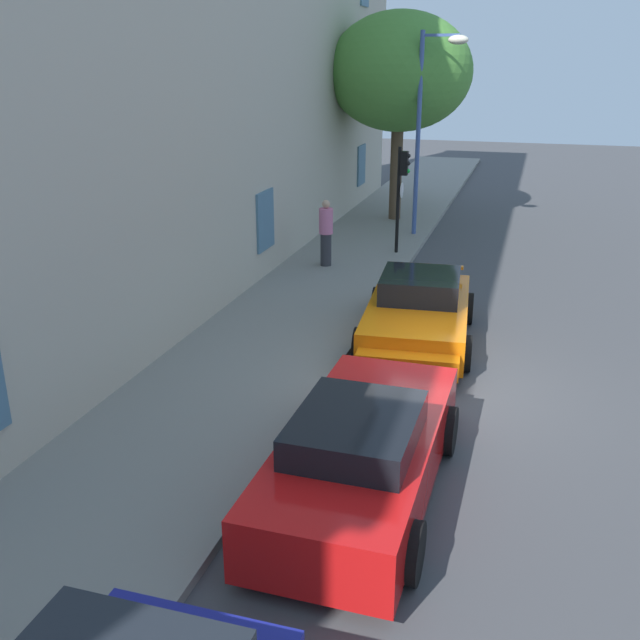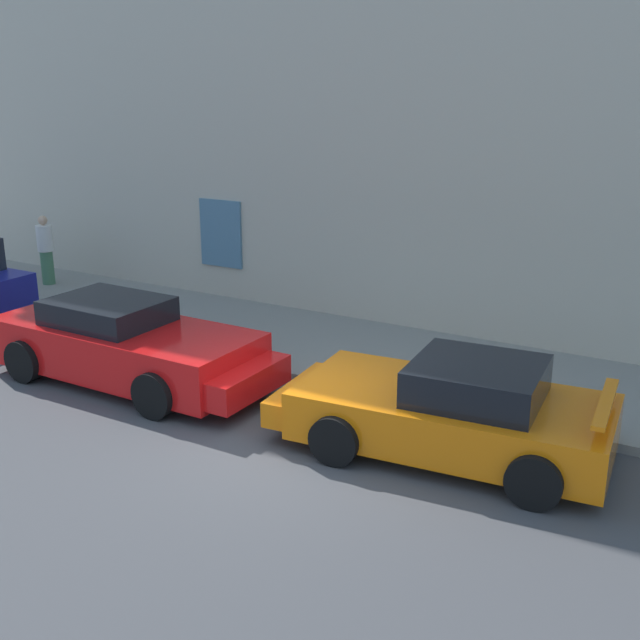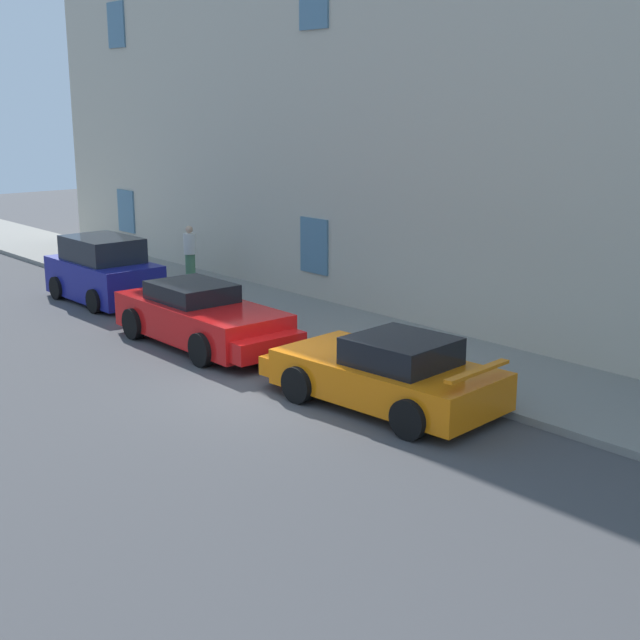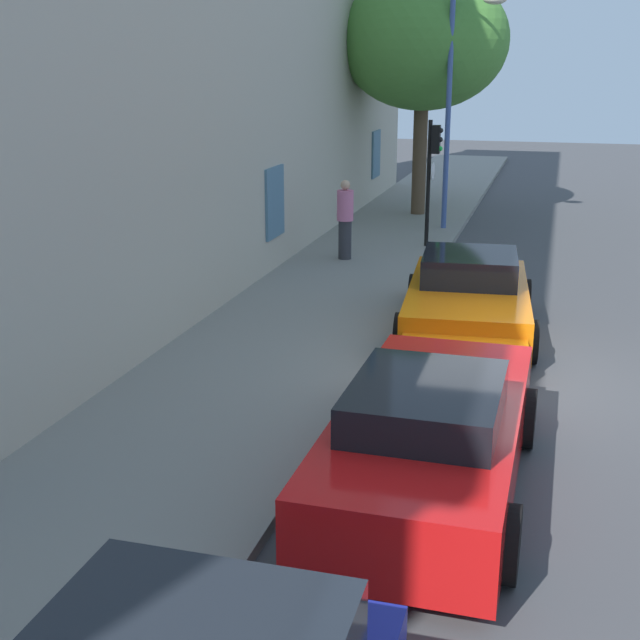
{
  "view_description": "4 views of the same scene",
  "coord_description": "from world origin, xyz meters",
  "px_view_note": "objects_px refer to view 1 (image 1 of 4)",
  "views": [
    {
      "loc": [
        -11.73,
        -1.14,
        5.54
      ],
      "look_at": [
        0.44,
        2.52,
        0.87
      ],
      "focal_mm": 40.42,
      "sensor_mm": 36.0,
      "label": 1
    },
    {
      "loc": [
        5.4,
        -8.4,
        4.93
      ],
      "look_at": [
        -0.9,
        2.47,
        1.03
      ],
      "focal_mm": 43.93,
      "sensor_mm": 36.0,
      "label": 2
    },
    {
      "loc": [
        12.64,
        -9.91,
        5.38
      ],
      "look_at": [
        0.63,
        0.56,
        1.41
      ],
      "focal_mm": 49.06,
      "sensor_mm": 36.0,
      "label": 3
    },
    {
      "loc": [
        -11.96,
        -0.4,
        4.47
      ],
      "look_at": [
        -2.58,
        2.23,
        1.5
      ],
      "focal_mm": 47.7,
      "sensor_mm": 36.0,
      "label": 4
    }
  ],
  "objects_px": {
    "tree_near_kerb": "(400,72)",
    "pedestrian_admiring": "(326,232)",
    "sportscar_red_lead": "(366,447)",
    "traffic_light": "(402,182)",
    "street_lamp": "(433,99)",
    "sportscar_yellow_flank": "(417,316)"
  },
  "relations": [
    {
      "from": "tree_near_kerb",
      "to": "pedestrian_admiring",
      "type": "xyz_separation_m",
      "value": [
        -6.49,
        0.62,
        -3.96
      ]
    },
    {
      "from": "tree_near_kerb",
      "to": "street_lamp",
      "type": "height_order",
      "value": "tree_near_kerb"
    },
    {
      "from": "street_lamp",
      "to": "traffic_light",
      "type": "bearing_deg",
      "value": 170.73
    },
    {
      "from": "sportscar_yellow_flank",
      "to": "street_lamp",
      "type": "relative_size",
      "value": 0.77
    },
    {
      "from": "sportscar_yellow_flank",
      "to": "tree_near_kerb",
      "type": "bearing_deg",
      "value": 13.5
    },
    {
      "from": "sportscar_red_lead",
      "to": "sportscar_yellow_flank",
      "type": "height_order",
      "value": "sportscar_red_lead"
    },
    {
      "from": "sportscar_yellow_flank",
      "to": "traffic_light",
      "type": "height_order",
      "value": "traffic_light"
    },
    {
      "from": "traffic_light",
      "to": "pedestrian_admiring",
      "type": "height_order",
      "value": "traffic_light"
    },
    {
      "from": "sportscar_red_lead",
      "to": "traffic_light",
      "type": "xyz_separation_m",
      "value": [
        11.97,
        1.83,
        1.57
      ]
    },
    {
      "from": "traffic_light",
      "to": "pedestrian_admiring",
      "type": "bearing_deg",
      "value": 139.3
    },
    {
      "from": "tree_near_kerb",
      "to": "traffic_light",
      "type": "distance_m",
      "value": 5.47
    },
    {
      "from": "sportscar_yellow_flank",
      "to": "traffic_light",
      "type": "relative_size",
      "value": 1.56
    },
    {
      "from": "sportscar_red_lead",
      "to": "sportscar_yellow_flank",
      "type": "xyz_separation_m",
      "value": [
        5.4,
        0.21,
        -0.03
      ]
    },
    {
      "from": "tree_near_kerb",
      "to": "street_lamp",
      "type": "relative_size",
      "value": 1.12
    },
    {
      "from": "sportscar_red_lead",
      "to": "street_lamp",
      "type": "xyz_separation_m",
      "value": [
        14.46,
        1.42,
        3.69
      ]
    },
    {
      "from": "traffic_light",
      "to": "street_lamp",
      "type": "height_order",
      "value": "street_lamp"
    },
    {
      "from": "street_lamp",
      "to": "sportscar_red_lead",
      "type": "bearing_deg",
      "value": -174.37
    },
    {
      "from": "sportscar_red_lead",
      "to": "street_lamp",
      "type": "bearing_deg",
      "value": 5.63
    },
    {
      "from": "tree_near_kerb",
      "to": "traffic_light",
      "type": "relative_size",
      "value": 2.26
    },
    {
      "from": "sportscar_yellow_flank",
      "to": "tree_near_kerb",
      "type": "relative_size",
      "value": 0.69
    },
    {
      "from": "tree_near_kerb",
      "to": "traffic_light",
      "type": "height_order",
      "value": "tree_near_kerb"
    },
    {
      "from": "traffic_light",
      "to": "street_lamp",
      "type": "distance_m",
      "value": 3.3
    }
  ]
}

